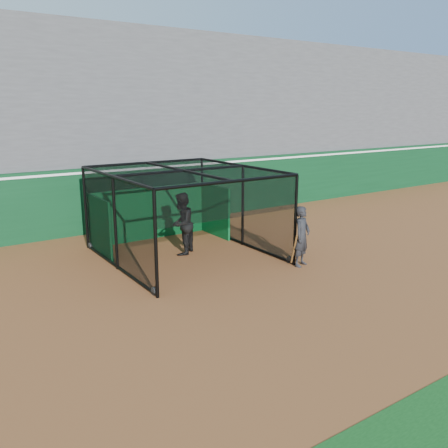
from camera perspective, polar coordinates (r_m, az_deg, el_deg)
ground at (r=12.12m, az=1.81°, el=-8.89°), size 120.00×120.00×0.00m
outfield_wall at (r=19.04m, az=-13.31°, el=3.17°), size 50.00×0.50×2.50m
grandstand at (r=22.31m, az=-17.34°, el=12.66°), size 50.00×7.85×8.95m
batting_cage at (r=15.14m, az=-4.83°, el=1.19°), size 4.70×5.44×2.78m
batter at (r=15.43m, az=-5.10°, el=0.03°), size 1.25×1.22×2.03m
on_deck_player at (r=14.43m, az=9.34°, el=-1.48°), size 0.78×0.65×1.84m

